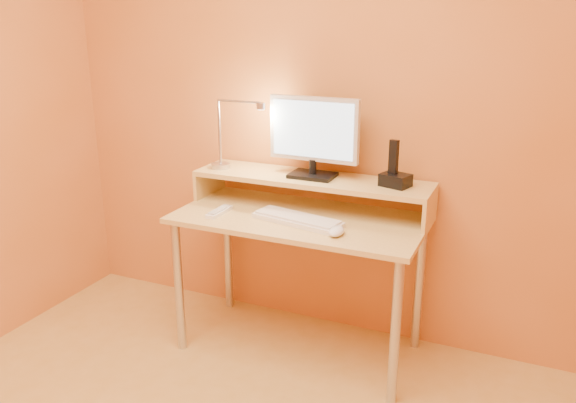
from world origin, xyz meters
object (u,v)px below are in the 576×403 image
at_px(mouse, 336,231).
at_px(remote_control, 219,212).
at_px(monitor_panel, 314,129).
at_px(phone_dock, 395,180).
at_px(lamp_base, 221,166).
at_px(keyboard, 297,220).

distance_m(mouse, remote_control, 0.62).
bearing_deg(monitor_panel, phone_dock, 0.59).
xyz_separation_m(phone_dock, remote_control, (-0.80, -0.27, -0.18)).
height_order(monitor_panel, remote_control, monitor_panel).
distance_m(monitor_panel, lamp_base, 0.56).
bearing_deg(remote_control, lamp_base, 118.46).
relative_size(monitor_panel, lamp_base, 4.59).
xyz_separation_m(monitor_panel, lamp_base, (-0.51, -0.04, -0.23)).
bearing_deg(mouse, phone_dock, 59.40).
bearing_deg(keyboard, mouse, -10.10).
bearing_deg(monitor_panel, mouse, -51.97).
bearing_deg(keyboard, phone_dock, 41.44).
bearing_deg(remote_control, keyboard, 6.46).
xyz_separation_m(mouse, remote_control, (-0.62, 0.05, -0.01)).
bearing_deg(lamp_base, monitor_panel, 4.52).
bearing_deg(monitor_panel, remote_control, -141.54).
xyz_separation_m(monitor_panel, mouse, (0.24, -0.33, -0.38)).
distance_m(lamp_base, mouse, 0.81).
relative_size(phone_dock, mouse, 1.15).
relative_size(phone_dock, keyboard, 0.30).
height_order(lamp_base, remote_control, lamp_base).
height_order(lamp_base, mouse, lamp_base).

